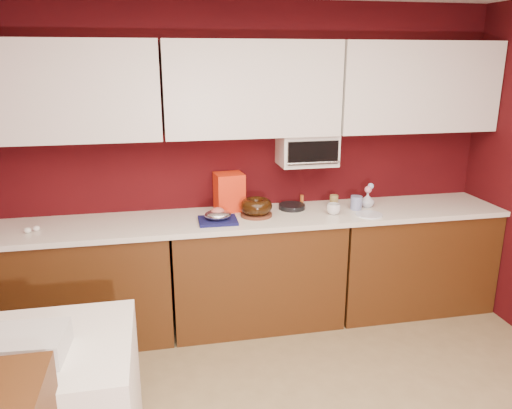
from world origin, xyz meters
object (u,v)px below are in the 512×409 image
object	(u,v)px
foil_ham_nest	(218,215)
newspaper_stack	(28,346)
coffee_mug	(334,208)
flower_vase	(367,199)
toaster_oven	(307,149)
blue_jar	(356,203)
pandoro_box	(229,192)
bundt_cake	(256,206)

from	to	relation	value
foil_ham_nest	newspaper_stack	bearing A→B (deg)	-128.15
coffee_mug	flower_vase	size ratio (longest dim) A/B	0.77
toaster_oven	blue_jar	xyz separation A→B (m)	(0.38, -0.16, -0.42)
flower_vase	foil_ham_nest	bearing A→B (deg)	-173.50
blue_jar	flower_vase	bearing A→B (deg)	20.90
coffee_mug	foil_ham_nest	bearing A→B (deg)	-179.52
coffee_mug	newspaper_stack	world-z (taller)	coffee_mug
pandoro_box	coffee_mug	xyz separation A→B (m)	(0.78, -0.28, -0.10)
pandoro_box	flower_vase	world-z (taller)	pandoro_box
pandoro_box	coffee_mug	size ratio (longest dim) A/B	2.90
blue_jar	bundt_cake	bearing A→B (deg)	-179.17
toaster_oven	blue_jar	world-z (taller)	toaster_oven
bundt_cake	flower_vase	size ratio (longest dim) A/B	1.83
toaster_oven	pandoro_box	size ratio (longest dim) A/B	1.50
foil_ham_nest	coffee_mug	size ratio (longest dim) A/B	1.92
bundt_cake	flower_vase	xyz separation A→B (m)	(0.94, 0.06, -0.01)
flower_vase	newspaper_stack	bearing A→B (deg)	-147.24
foil_ham_nest	blue_jar	size ratio (longest dim) A/B	1.80
pandoro_box	blue_jar	size ratio (longest dim) A/B	2.71
bundt_cake	toaster_oven	bearing A→B (deg)	21.20
foil_ham_nest	blue_jar	world-z (taller)	blue_jar
foil_ham_nest	bundt_cake	bearing A→B (deg)	15.52
bundt_cake	coffee_mug	bearing A→B (deg)	-7.49
pandoro_box	coffee_mug	bearing A→B (deg)	-25.91
blue_jar	foil_ham_nest	bearing A→B (deg)	-175.05
coffee_mug	bundt_cake	bearing A→B (deg)	172.51
foil_ham_nest	flower_vase	distance (m)	1.26
toaster_oven	pandoro_box	xyz separation A→B (m)	(-0.63, 0.03, -0.33)
bundt_cake	newspaper_stack	xyz separation A→B (m)	(-1.36, -1.42, -0.17)
flower_vase	newspaper_stack	xyz separation A→B (m)	(-2.30, -1.48, -0.16)
foil_ham_nest	pandoro_box	world-z (taller)	pandoro_box
toaster_oven	flower_vase	distance (m)	0.65
flower_vase	pandoro_box	bearing A→B (deg)	172.35
blue_jar	newspaper_stack	xyz separation A→B (m)	(-2.18, -1.43, -0.15)
coffee_mug	blue_jar	bearing A→B (deg)	21.95
blue_jar	newspaper_stack	distance (m)	2.62
toaster_oven	coffee_mug	bearing A→B (deg)	-59.06
blue_jar	newspaper_stack	bearing A→B (deg)	-146.68
foil_ham_nest	coffee_mug	world-z (taller)	coffee_mug
pandoro_box	newspaper_stack	world-z (taller)	pandoro_box
foil_ham_nest	coffee_mug	distance (m)	0.91
coffee_mug	pandoro_box	bearing A→B (deg)	159.86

